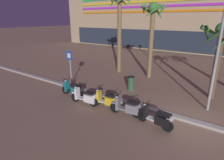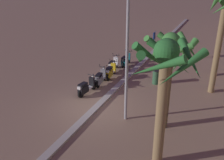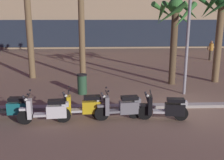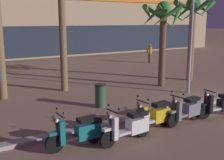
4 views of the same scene
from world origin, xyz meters
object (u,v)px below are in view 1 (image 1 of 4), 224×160
scooter_grey_far_back (128,107)px  palm_tree_mid_walkway (152,24)px  scooter_white_mid_rear (86,97)px  street_lamp (223,22)px  scooter_black_mid_front (157,118)px  crossing_sign (70,64)px  scooter_yellow_last_in_row (108,100)px  litter_bin (131,83)px  scooter_teal_second_in_line (73,90)px  palm_tree_far_corner (120,13)px  palm_tree_by_mall_entrance (220,43)px

scooter_grey_far_back → palm_tree_mid_walkway: (-1.80, 6.58, 3.79)m
scooter_white_mid_rear → street_lamp: bearing=29.1°
scooter_black_mid_front → crossing_sign: (-7.54, 2.00, 1.06)m
crossing_sign → scooter_white_mid_rear: bearing=-31.6°
scooter_yellow_last_in_row → litter_bin: scooter_yellow_last_in_row is taller
scooter_teal_second_in_line → scooter_grey_far_back: 4.01m
scooter_grey_far_back → scooter_black_mid_front: (1.58, -0.16, -0.01)m
litter_bin → street_lamp: size_ratio=0.13×
scooter_grey_far_back → palm_tree_far_corner: palm_tree_far_corner is taller
scooter_black_mid_front → palm_tree_by_mall_entrance: (1.48, 5.00, 2.88)m
palm_tree_mid_walkway → street_lamp: (4.98, -3.61, 0.21)m
scooter_yellow_last_in_row → crossing_sign: bearing=159.5°
palm_tree_far_corner → palm_tree_by_mall_entrance: 8.20m
palm_tree_mid_walkway → palm_tree_far_corner: (-2.95, 0.02, 0.81)m
scooter_black_mid_front → palm_tree_by_mall_entrance: size_ratio=0.40×
street_lamp → palm_tree_by_mall_entrance: bearing=93.6°
scooter_white_mid_rear → scooter_black_mid_front: 4.15m
palm_tree_mid_walkway → scooter_white_mid_rear: bearing=-96.4°
scooter_teal_second_in_line → palm_tree_by_mall_entrance: 8.94m
scooter_black_mid_front → palm_tree_by_mall_entrance: palm_tree_by_mall_entrance is taller
scooter_teal_second_in_line → litter_bin: size_ratio=1.82×
litter_bin → street_lamp: street_lamp is taller
palm_tree_mid_walkway → scooter_grey_far_back: bearing=-74.7°
scooter_black_mid_front → palm_tree_far_corner: bearing=133.2°
crossing_sign → palm_tree_mid_walkway: 6.88m
scooter_teal_second_in_line → scooter_white_mid_rear: same height
scooter_white_mid_rear → crossing_sign: (-3.39, 2.08, 1.05)m
scooter_white_mid_rear → crossing_sign: crossing_sign is taller
scooter_yellow_last_in_row → palm_tree_by_mall_entrance: (4.40, 4.73, 2.87)m
scooter_grey_far_back → litter_bin: 3.58m
scooter_black_mid_front → crossing_sign: bearing=165.2°
scooter_yellow_last_in_row → palm_tree_mid_walkway: palm_tree_mid_walkway is taller
litter_bin → street_lamp: 6.24m
palm_tree_by_mall_entrance → scooter_black_mid_front: bearing=-106.5°
scooter_grey_far_back → palm_tree_by_mall_entrance: 6.41m
scooter_grey_far_back → palm_tree_by_mall_entrance: size_ratio=0.39×
palm_tree_far_corner → palm_tree_by_mall_entrance: size_ratio=1.53×
scooter_grey_far_back → palm_tree_by_mall_entrance: bearing=57.7°
scooter_yellow_last_in_row → scooter_black_mid_front: size_ratio=0.97×
crossing_sign → litter_bin: crossing_sign is taller
scooter_grey_far_back → scooter_yellow_last_in_row: bearing=175.3°
scooter_teal_second_in_line → scooter_yellow_last_in_row: 2.67m
scooter_teal_second_in_line → scooter_black_mid_front: 5.59m
palm_tree_mid_walkway → scooter_yellow_last_in_row: bearing=-85.9°
scooter_yellow_last_in_row → crossing_sign: 5.05m
litter_bin → scooter_black_mid_front: bearing=-46.3°
palm_tree_mid_walkway → palm_tree_by_mall_entrance: (4.86, -1.73, -0.93)m
scooter_yellow_last_in_row → palm_tree_far_corner: size_ratio=0.25×
scooter_teal_second_in_line → crossing_sign: 2.78m
litter_bin → street_lamp: (4.80, -0.23, 3.98)m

